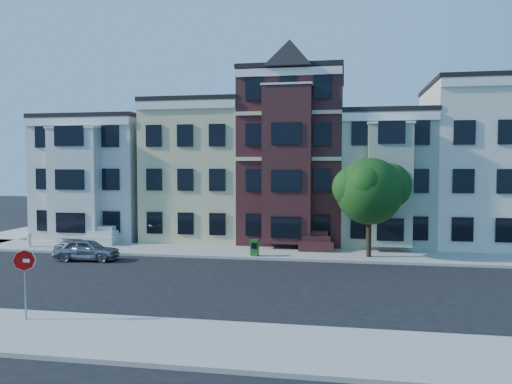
% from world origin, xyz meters
% --- Properties ---
extents(ground, '(120.00, 120.00, 0.00)m').
position_xyz_m(ground, '(0.00, 0.00, 0.00)').
color(ground, black).
extents(far_sidewalk, '(60.00, 4.00, 0.15)m').
position_xyz_m(far_sidewalk, '(0.00, 8.00, 0.07)').
color(far_sidewalk, '#9E9B93').
rests_on(far_sidewalk, ground).
extents(near_sidewalk, '(60.00, 4.00, 0.15)m').
position_xyz_m(near_sidewalk, '(0.00, -8.00, 0.07)').
color(near_sidewalk, '#9E9B93').
rests_on(near_sidewalk, ground).
extents(house_white, '(8.00, 9.00, 9.00)m').
position_xyz_m(house_white, '(-15.00, 14.50, 4.50)').
color(house_white, beige).
rests_on(house_white, ground).
extents(house_yellow, '(7.00, 9.00, 10.00)m').
position_xyz_m(house_yellow, '(-7.00, 14.50, 5.00)').
color(house_yellow, '#D2C289').
rests_on(house_yellow, ground).
extents(house_brown, '(7.00, 9.00, 12.00)m').
position_xyz_m(house_brown, '(0.00, 14.50, 6.00)').
color(house_brown, '#3D191A').
rests_on(house_brown, ground).
extents(house_green, '(6.00, 9.00, 9.00)m').
position_xyz_m(house_green, '(6.50, 14.50, 4.50)').
color(house_green, '#929E88').
rests_on(house_green, ground).
extents(house_cream, '(8.00, 9.00, 11.00)m').
position_xyz_m(house_cream, '(13.50, 14.50, 5.50)').
color(house_cream, silver).
rests_on(house_cream, ground).
extents(street_tree, '(6.53, 6.53, 7.26)m').
position_xyz_m(street_tree, '(5.14, 7.44, 3.78)').
color(street_tree, '#194E13').
rests_on(street_tree, far_sidewalk).
extents(parked_car, '(3.84, 1.81, 1.27)m').
position_xyz_m(parked_car, '(-11.14, 4.15, 0.63)').
color(parked_car, gray).
rests_on(parked_car, ground).
extents(newspaper_box, '(0.48, 0.43, 0.99)m').
position_xyz_m(newspaper_box, '(-1.58, 6.51, 0.65)').
color(newspaper_box, '#246320').
rests_on(newspaper_box, far_sidewalk).
extents(fire_hydrant, '(0.32, 0.32, 0.75)m').
position_xyz_m(fire_hydrant, '(-17.00, 7.24, 0.53)').
color(fire_hydrant, silver).
rests_on(fire_hydrant, far_sidewalk).
extents(stop_sign, '(0.77, 0.13, 2.79)m').
position_xyz_m(stop_sign, '(-7.30, -7.07, 1.55)').
color(stop_sign, '#B40604').
rests_on(stop_sign, near_sidewalk).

